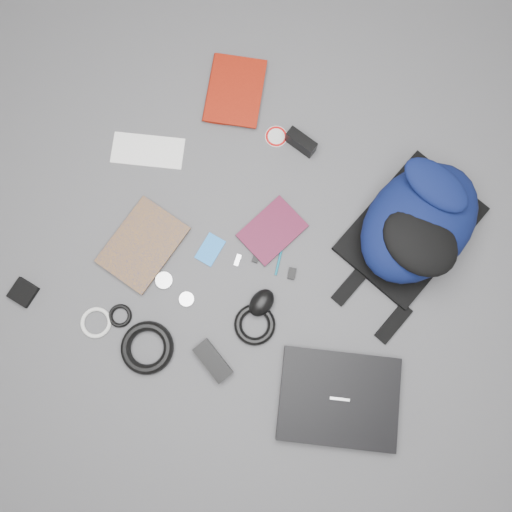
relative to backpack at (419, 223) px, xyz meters
The scene contains 24 objects.
ground 0.52m from the backpack, 140.95° to the right, with size 4.00×4.00×0.00m, color #4F4F51.
backpack is the anchor object (origin of this frame).
laptop 0.59m from the backpack, 86.26° to the right, with size 0.36×0.28×0.04m, color black.
textbook_red 0.83m from the backpack, behind, with size 0.19×0.25×0.03m, color maroon.
comic_book 0.95m from the backpack, 151.36° to the right, with size 0.19×0.27×0.02m, color #C77F0E.
envelope 0.91m from the backpack, 168.61° to the right, with size 0.24×0.11×0.00m, color white.
dvd_case 0.46m from the backpack, 150.54° to the right, with size 0.14×0.20×0.02m, color #420C20.
compact_camera 0.46m from the backpack, 169.41° to the left, with size 0.10×0.04×0.06m, color black.
sticker_disc 0.55m from the backpack, behind, with size 0.08×0.08×0.00m, color silver.
pen_teal 0.44m from the backpack, 139.94° to the right, with size 0.01×0.01×0.14m, color #0D647D.
pen_red 0.48m from the backpack, 147.14° to the right, with size 0.01×0.01×0.14m, color red.
id_badge 0.66m from the backpack, 145.37° to the right, with size 0.06×0.10×0.00m, color blue.
usb_black 0.52m from the backpack, 141.67° to the right, with size 0.02×0.05×0.01m, color black.
usb_silver 0.58m from the backpack, 140.92° to the right, with size 0.02×0.04×0.01m, color silver.
key_fob 0.42m from the backpack, 130.59° to the right, with size 0.02×0.04×0.01m, color black.
mouse 0.55m from the backpack, 124.78° to the right, with size 0.07×0.10×0.05m, color black.
headphone_left 0.82m from the backpack, 139.30° to the right, with size 0.06×0.06×0.01m, color silver.
headphone_right 0.77m from the backpack, 133.71° to the right, with size 0.05×0.05×0.01m, color silver.
cable_coil 0.60m from the backpack, 119.85° to the right, with size 0.13×0.13×0.03m, color black.
power_brick 0.77m from the backpack, 117.76° to the right, with size 0.13×0.06×0.03m, color black.
power_cord_coil 0.93m from the backpack, 126.90° to the right, with size 0.17×0.17×0.03m, color black.
pouch 1.27m from the backpack, 141.78° to the right, with size 0.07×0.07×0.02m, color black.
earbud_coil 0.98m from the backpack, 134.46° to the right, with size 0.08×0.08×0.01m, color black.
white_cable_coil 1.06m from the backpack, 134.53° to the right, with size 0.10×0.10×0.01m, color white.
Camera 1 is at (0.13, -0.23, 1.59)m, focal length 35.00 mm.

